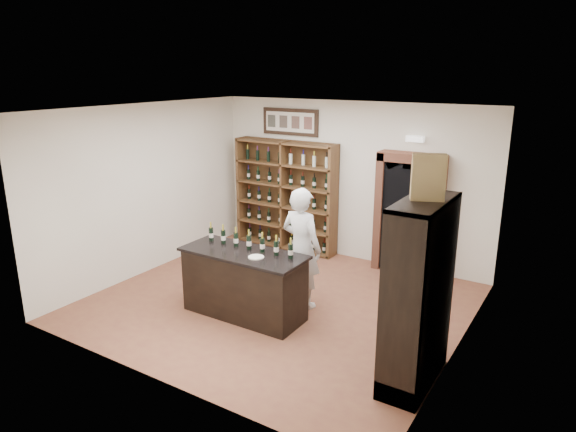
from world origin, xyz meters
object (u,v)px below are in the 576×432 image
(wine_shelf, at_px, (287,195))
(shopkeeper, at_px, (301,248))
(wine_crate, at_px, (428,177))
(counter_bottle_0, at_px, (211,234))
(side_cabinet, at_px, (419,323))
(tasting_counter, at_px, (244,284))

(wine_shelf, height_order, shopkeeper, wine_shelf)
(wine_crate, bearing_deg, counter_bottle_0, 149.91)
(side_cabinet, height_order, shopkeeper, side_cabinet)
(tasting_counter, height_order, wine_crate, wine_crate)
(wine_shelf, relative_size, wine_crate, 4.41)
(tasting_counter, bearing_deg, shopkeeper, 54.09)
(tasting_counter, height_order, counter_bottle_0, counter_bottle_0)
(side_cabinet, relative_size, shopkeeper, 1.17)
(side_cabinet, distance_m, wine_crate, 1.70)
(counter_bottle_0, xyz_separation_m, side_cabinet, (3.44, -0.44, -0.35))
(shopkeeper, bearing_deg, tasting_counter, 59.64)
(tasting_counter, bearing_deg, wine_shelf, 110.56)
(tasting_counter, relative_size, wine_crate, 3.77)
(wine_shelf, distance_m, side_cabinet, 5.02)
(counter_bottle_0, distance_m, side_cabinet, 3.49)
(wine_shelf, bearing_deg, wine_crate, -40.20)
(counter_bottle_0, bearing_deg, shopkeeper, 25.57)
(shopkeeper, bearing_deg, side_cabinet, 159.95)
(tasting_counter, relative_size, counter_bottle_0, 6.27)
(counter_bottle_0, distance_m, shopkeeper, 1.41)
(side_cabinet, bearing_deg, tasting_counter, 173.72)
(counter_bottle_0, distance_m, wine_crate, 3.69)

